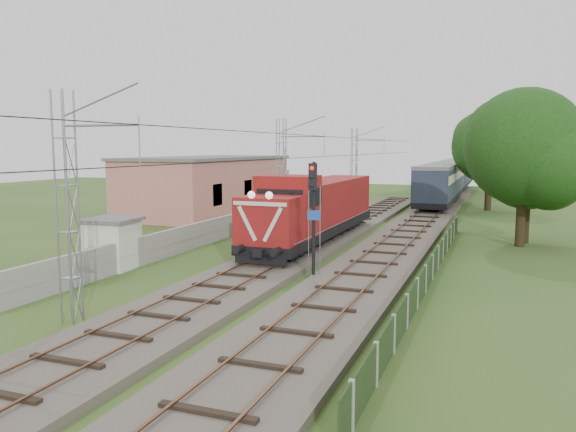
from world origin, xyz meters
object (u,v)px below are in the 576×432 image
at_px(locomotive, 315,208).
at_px(coach_rake, 458,171).
at_px(relay_hut, 112,243).
at_px(signal_post, 313,200).

height_order(locomotive, coach_rake, locomotive).
relative_size(locomotive, relay_hut, 6.56).
relative_size(locomotive, signal_post, 3.25).
xyz_separation_m(locomotive, coach_rake, (5.00, 52.92, 0.35)).
bearing_deg(signal_post, locomotive, 107.38).
distance_m(coach_rake, relay_hut, 64.46).
bearing_deg(locomotive, coach_rake, 84.60).
distance_m(locomotive, coach_rake, 53.16).
bearing_deg(relay_hut, locomotive, 54.36).
relative_size(signal_post, relay_hut, 2.02).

